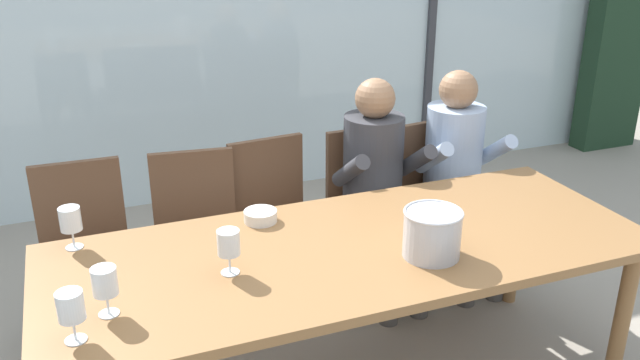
% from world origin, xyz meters
% --- Properties ---
extents(ground, '(14.00, 14.00, 0.00)m').
position_xyz_m(ground, '(0.00, 1.00, 0.00)').
color(ground, '#9E9384').
extents(window_glass_panel, '(7.64, 0.03, 2.60)m').
position_xyz_m(window_glass_panel, '(0.00, 2.41, 1.30)').
color(window_glass_panel, silver).
rests_on(window_glass_panel, ground).
extents(window_mullion_right, '(0.06, 0.06, 2.60)m').
position_xyz_m(window_mullion_right, '(1.72, 2.39, 1.30)').
color(window_mullion_right, '#38383D').
rests_on(window_mullion_right, ground).
extents(dining_table, '(2.44, 0.95, 0.73)m').
position_xyz_m(dining_table, '(0.00, 0.00, 0.67)').
color(dining_table, olive).
rests_on(dining_table, ground).
extents(chair_near_curtain, '(0.45, 0.45, 0.87)m').
position_xyz_m(chair_near_curtain, '(-1.00, 0.92, 0.50)').
color(chair_near_curtain, brown).
rests_on(chair_near_curtain, ground).
extents(chair_left_of_center, '(0.49, 0.49, 0.87)m').
position_xyz_m(chair_left_of_center, '(-0.46, 0.87, 0.50)').
color(chair_left_of_center, brown).
rests_on(chair_left_of_center, ground).
extents(chair_center, '(0.48, 0.48, 0.87)m').
position_xyz_m(chair_center, '(-0.04, 0.92, 0.50)').
color(chair_center, brown).
rests_on(chair_center, ground).
extents(chair_right_of_center, '(0.45, 0.45, 0.87)m').
position_xyz_m(chair_right_of_center, '(0.50, 0.90, 0.50)').
color(chair_right_of_center, brown).
rests_on(chair_right_of_center, ground).
extents(chair_near_window_right, '(0.49, 0.49, 0.87)m').
position_xyz_m(chair_near_window_right, '(0.93, 0.88, 0.50)').
color(chair_near_window_right, brown).
rests_on(chair_near_window_right, ground).
extents(person_charcoal_jacket, '(0.47, 0.62, 1.19)m').
position_xyz_m(person_charcoal_jacket, '(0.49, 0.75, 0.68)').
color(person_charcoal_jacket, '#38383D').
rests_on(person_charcoal_jacket, ground).
extents(person_pale_blue_shirt, '(0.48, 0.62, 1.19)m').
position_xyz_m(person_pale_blue_shirt, '(0.98, 0.75, 0.68)').
color(person_pale_blue_shirt, '#9EB2D1').
rests_on(person_pale_blue_shirt, ground).
extents(ice_bucket_primary, '(0.23, 0.23, 0.19)m').
position_xyz_m(ice_bucket_primary, '(0.25, -0.19, 0.83)').
color(ice_bucket_primary, '#B7B7BC').
rests_on(ice_bucket_primary, dining_table).
extents(tasting_bowl, '(0.14, 0.14, 0.05)m').
position_xyz_m(tasting_bowl, '(-0.28, 0.35, 0.76)').
color(tasting_bowl, silver).
rests_on(tasting_bowl, dining_table).
extents(wine_glass_by_left_taster, '(0.08, 0.08, 0.17)m').
position_xyz_m(wine_glass_by_left_taster, '(-0.51, -0.04, 0.85)').
color(wine_glass_by_left_taster, silver).
rests_on(wine_glass_by_left_taster, dining_table).
extents(wine_glass_near_bucket, '(0.08, 0.08, 0.17)m').
position_xyz_m(wine_glass_near_bucket, '(-1.04, 0.38, 0.85)').
color(wine_glass_near_bucket, silver).
rests_on(wine_glass_near_bucket, dining_table).
extents(wine_glass_center_pour, '(0.08, 0.08, 0.17)m').
position_xyz_m(wine_glass_center_pour, '(-1.06, -0.27, 0.85)').
color(wine_glass_center_pour, silver).
rests_on(wine_glass_center_pour, dining_table).
extents(wine_glass_by_right_taster, '(0.08, 0.08, 0.17)m').
position_xyz_m(wine_glass_by_right_taster, '(-0.95, -0.16, 0.85)').
color(wine_glass_by_right_taster, silver).
rests_on(wine_glass_by_right_taster, dining_table).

